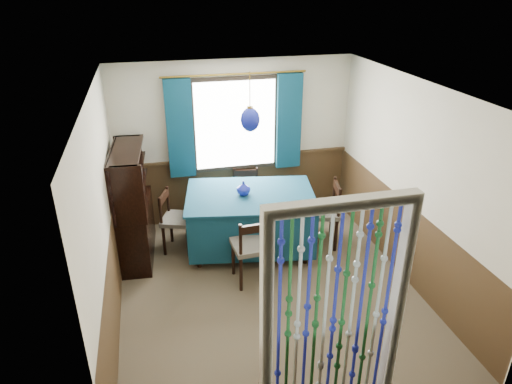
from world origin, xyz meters
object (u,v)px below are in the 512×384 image
object	(u,v)px
chair_near	(252,247)
vase_sideboard	(136,192)
chair_right	(324,212)
bowl_shelf	(134,189)
chair_left	(176,219)
pendant_lamp	(250,119)
dining_table	(251,218)
chair_far	(246,196)
vase_table	(243,189)
sideboard	(134,220)

from	to	relation	value
chair_near	vase_sideboard	world-z (taller)	vase_sideboard
chair_right	bowl_shelf	size ratio (longest dim) A/B	4.31
chair_left	chair_right	bearing A→B (deg)	99.88
pendant_lamp	bowl_shelf	world-z (taller)	pendant_lamp
dining_table	chair_near	size ratio (longest dim) A/B	2.04
chair_left	vase_sideboard	size ratio (longest dim) A/B	4.77
vase_sideboard	chair_right	bearing A→B (deg)	-11.26
chair_far	pendant_lamp	world-z (taller)	pendant_lamp
pendant_lamp	vase_sideboard	xyz separation A→B (m)	(-1.52, 0.37, -1.03)
chair_far	bowl_shelf	bearing A→B (deg)	34.39
chair_near	bowl_shelf	bearing A→B (deg)	146.95
chair_far	vase_table	world-z (taller)	vase_table
dining_table	pendant_lamp	distance (m)	1.42
pendant_lamp	bowl_shelf	bearing A→B (deg)	-179.04
chair_far	bowl_shelf	xyz separation A→B (m)	(-1.62, -0.77, 0.64)
sideboard	chair_near	bearing A→B (deg)	-29.98
chair_far	bowl_shelf	world-z (taller)	bowl_shelf
dining_table	sideboard	distance (m)	1.59
chair_near	sideboard	distance (m)	1.72
chair_far	pendant_lamp	bearing A→B (deg)	91.29
chair_far	vase_sideboard	world-z (taller)	vase_sideboard
chair_near	chair_far	bearing A→B (deg)	76.39
chair_left	vase_sideboard	world-z (taller)	vase_sideboard
dining_table	chair_right	bearing A→B (deg)	1.95
chair_left	sideboard	distance (m)	0.57
pendant_lamp	vase_sideboard	world-z (taller)	pendant_lamp
chair_near	chair_left	world-z (taller)	chair_near
sideboard	chair_right	bearing A→B (deg)	-2.84
chair_right	pendant_lamp	distance (m)	1.74
sideboard	chair_far	bearing A→B (deg)	22.56
chair_far	chair_left	bearing A→B (deg)	34.37
sideboard	vase_sideboard	bearing A→B (deg)	76.28
dining_table	sideboard	xyz separation A→B (m)	(-1.58, 0.18, 0.07)
chair_near	pendant_lamp	world-z (taller)	pendant_lamp
dining_table	sideboard	bearing A→B (deg)	-177.00
chair_right	bowl_shelf	world-z (taller)	bowl_shelf
chair_right	vase_table	world-z (taller)	vase_table
sideboard	bowl_shelf	bearing A→B (deg)	-69.91
chair_near	sideboard	bearing A→B (deg)	141.79
pendant_lamp	sideboard	bearing A→B (deg)	173.33
vase_table	vase_sideboard	distance (m)	1.47
chair_right	sideboard	world-z (taller)	sideboard
chair_far	vase_sideboard	distance (m)	1.72
vase_sideboard	bowl_shelf	bearing A→B (deg)	-90.00
chair_near	chair_far	world-z (taller)	chair_near
dining_table	vase_sideboard	bearing A→B (deg)	176.03
dining_table	vase_table	distance (m)	0.46
vase_table	vase_sideboard	size ratio (longest dim) A/B	0.97
bowl_shelf	pendant_lamp	bearing A→B (deg)	0.96
vase_table	chair_near	bearing A→B (deg)	-94.62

